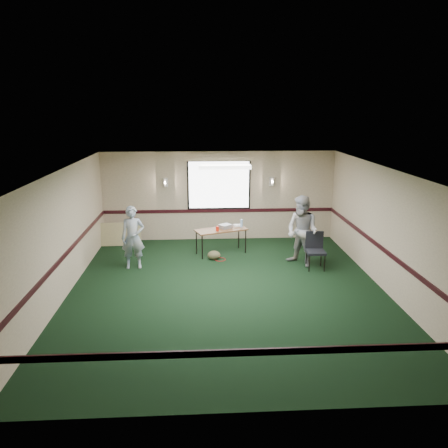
{
  "coord_description": "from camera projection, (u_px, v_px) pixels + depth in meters",
  "views": [
    {
      "loc": [
        -0.59,
        -8.98,
        3.97
      ],
      "look_at": [
        0.0,
        1.3,
        1.2
      ],
      "focal_mm": 35.0,
      "sensor_mm": 36.0,
      "label": 1
    }
  ],
  "objects": [
    {
      "name": "duffel_bag",
      "position": [
        214.0,
        255.0,
        11.69
      ],
      "size": [
        0.41,
        0.35,
        0.25
      ],
      "primitive_type": "ellipsoid",
      "rotation": [
        0.0,
        0.0,
        -0.29
      ],
      "color": "#474028",
      "rests_on": "ground"
    },
    {
      "name": "water_bottle",
      "position": [
        241.0,
        223.0,
        12.21
      ],
      "size": [
        0.07,
        0.07,
        0.22
      ],
      "primitive_type": "cylinder",
      "color": "#94C0F2",
      "rests_on": "folding_table"
    },
    {
      "name": "cable_coil",
      "position": [
        220.0,
        259.0,
        11.71
      ],
      "size": [
        0.3,
        0.3,
        0.02
      ],
      "primitive_type": "torus",
      "rotation": [
        0.0,
        0.0,
        -0.01
      ],
      "color": "red",
      "rests_on": "ground"
    },
    {
      "name": "ground",
      "position": [
        227.0,
        291.0,
        9.72
      ],
      "size": [
        8.0,
        8.0,
        0.0
      ],
      "primitive_type": "plane",
      "color": "black",
      "rests_on": "ground"
    },
    {
      "name": "folding_table",
      "position": [
        221.0,
        231.0,
        12.05
      ],
      "size": [
        1.52,
        1.02,
        0.7
      ],
      "rotation": [
        0.0,
        0.0,
        0.35
      ],
      "color": "#562718",
      "rests_on": "ground"
    },
    {
      "name": "person_left",
      "position": [
        133.0,
        237.0,
        10.95
      ],
      "size": [
        0.62,
        0.44,
        1.6
      ],
      "primitive_type": "imported",
      "rotation": [
        0.0,
        0.0,
        0.09
      ],
      "color": "#47699C",
      "rests_on": "ground"
    },
    {
      "name": "folded_table",
      "position": [
        118.0,
        234.0,
        12.84
      ],
      "size": [
        1.33,
        0.23,
        0.68
      ],
      "primitive_type": "cube",
      "rotation": [
        -0.21,
        0.0,
        0.03
      ],
      "color": "tan",
      "rests_on": "ground"
    },
    {
      "name": "person_right",
      "position": [
        302.0,
        231.0,
        11.1
      ],
      "size": [
        1.1,
        1.12,
        1.82
      ],
      "primitive_type": "imported",
      "rotation": [
        0.0,
        0.0,
        -0.86
      ],
      "color": "#778CBA",
      "rests_on": "ground"
    },
    {
      "name": "projector",
      "position": [
        225.0,
        226.0,
        12.13
      ],
      "size": [
        0.41,
        0.4,
        0.11
      ],
      "primitive_type": "cube",
      "rotation": [
        0.0,
        0.0,
        0.64
      ],
      "color": "gray",
      "rests_on": "folding_table"
    },
    {
      "name": "room_shell",
      "position": [
        222.0,
        202.0,
        11.36
      ],
      "size": [
        8.0,
        8.02,
        8.0
      ],
      "color": "tan",
      "rests_on": "ground"
    },
    {
      "name": "red_cup",
      "position": [
        217.0,
        229.0,
        11.86
      ],
      "size": [
        0.09,
        0.09,
        0.13
      ],
      "primitive_type": "cylinder",
      "color": "red",
      "rests_on": "folding_table"
    },
    {
      "name": "conference_chair",
      "position": [
        315.0,
        247.0,
        11.01
      ],
      "size": [
        0.47,
        0.49,
        0.93
      ],
      "rotation": [
        0.0,
        0.0,
        -0.03
      ],
      "color": "black",
      "rests_on": "ground"
    },
    {
      "name": "game_console",
      "position": [
        237.0,
        225.0,
        12.31
      ],
      "size": [
        0.24,
        0.21,
        0.05
      ],
      "primitive_type": "cube",
      "rotation": [
        0.0,
        0.0,
        0.21
      ],
      "color": "silver",
      "rests_on": "folding_table"
    }
  ]
}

